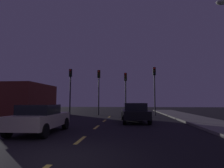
{
  "coord_description": "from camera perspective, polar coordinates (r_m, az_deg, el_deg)",
  "views": [
    {
      "loc": [
        1.98,
        -5.08,
        1.58
      ],
      "look_at": [
        0.3,
        13.71,
        3.31
      ],
      "focal_mm": 30.1,
      "sensor_mm": 36.0,
      "label": 1
    }
  ],
  "objects": [
    {
      "name": "traffic_signal_center_left",
      "position": [
        21.69,
        -4.04,
        0.14
      ],
      "size": [
        0.32,
        0.38,
        5.18
      ],
      "color": "#2D2D30",
      "rests_on": "ground_plane"
    },
    {
      "name": "lane_stripe_second",
      "position": [
        8.08,
        -9.55,
        -16.4
      ],
      "size": [
        0.16,
        1.6,
        0.01
      ],
      "primitive_type": "cube",
      "color": "#EACC4C",
      "rests_on": "ground_plane"
    },
    {
      "name": "traffic_signal_far_right",
      "position": [
        21.62,
        12.77,
        0.68
      ],
      "size": [
        0.32,
        0.38,
        5.41
      ],
      "color": "#2D2D30",
      "rests_on": "ground_plane"
    },
    {
      "name": "car_adjacent_lane",
      "position": [
        10.19,
        -20.97,
        -9.69
      ],
      "size": [
        1.9,
        3.86,
        1.41
      ],
      "color": "beige",
      "rests_on": "ground_plane"
    },
    {
      "name": "sidewalk_curb_right",
      "position": [
        13.36,
        30.09,
        -11.01
      ],
      "size": [
        3.0,
        40.0,
        0.15
      ],
      "primitive_type": "cube",
      "color": "gray",
      "rests_on": "ground_plane"
    },
    {
      "name": "lane_stripe_fifth",
      "position": [
        19.24,
        -0.81,
        -9.94
      ],
      "size": [
        0.16,
        1.6,
        0.01
      ],
      "primitive_type": "cube",
      "color": "#EACC4C",
      "rests_on": "ground_plane"
    },
    {
      "name": "lane_stripe_third",
      "position": [
        11.75,
        -4.74,
        -12.93
      ],
      "size": [
        0.16,
        1.6,
        0.01
      ],
      "primitive_type": "cube",
      "color": "#EACC4C",
      "rests_on": "ground_plane"
    },
    {
      "name": "traffic_signal_center_right",
      "position": [
        21.39,
        4.15,
        -0.41
      ],
      "size": [
        0.32,
        0.38,
        4.81
      ],
      "color": "#2D2D30",
      "rests_on": "ground_plane"
    },
    {
      "name": "storefront_left",
      "position": [
        25.02,
        -25.5,
        -4.22
      ],
      "size": [
        5.48,
        7.3,
        3.61
      ],
      "primitive_type": "cube",
      "color": "maroon",
      "rests_on": "ground_plane"
    },
    {
      "name": "car_stopped_ahead",
      "position": [
        14.58,
        6.87,
        -8.51
      ],
      "size": [
        2.19,
        4.55,
        1.45
      ],
      "color": "black",
      "rests_on": "ground_plane"
    },
    {
      "name": "ground_plane",
      "position": [
        12.34,
        -4.25,
        -12.58
      ],
      "size": [
        80.0,
        80.0,
        0.0
      ],
      "primitive_type": "plane",
      "color": "black"
    },
    {
      "name": "lane_stripe_fourth",
      "position": [
        15.48,
        -2.29,
        -11.08
      ],
      "size": [
        0.16,
        1.6,
        0.01
      ],
      "primitive_type": "cube",
      "color": "#EACC4C",
      "rests_on": "ground_plane"
    },
    {
      "name": "traffic_signal_far_left",
      "position": [
        22.48,
        -12.54,
        0.34
      ],
      "size": [
        0.32,
        0.38,
        5.34
      ],
      "color": "black",
      "rests_on": "ground_plane"
    }
  ]
}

